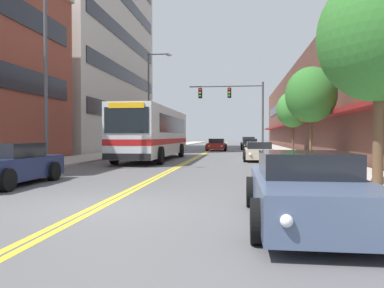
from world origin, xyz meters
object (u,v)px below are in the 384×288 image
traffic_signal_mast (237,102)px  street_tree_right_far (293,109)px  car_red_moving_lead (217,145)px  street_lamp_left_near (52,56)px  city_bus (154,131)px  car_navy_parked_left_mid (5,165)px  car_slate_blue_parked_right_foreground (306,189)px  car_champagne_parked_right_end (259,152)px  street_lamp_left_far (152,95)px  car_silver_parked_right_far (248,143)px  fire_hydrant (319,164)px  street_tree_right_mid (311,95)px  car_charcoal_parked_right_mid (250,144)px  street_tree_right_near (379,36)px  car_black_parked_left_far (174,144)px

traffic_signal_mast → street_tree_right_far: 4.98m
car_red_moving_lead → street_lamp_left_near: street_lamp_left_near is taller
street_lamp_left_near → city_bus: bearing=74.0°
car_red_moving_lead → street_lamp_left_near: size_ratio=0.49×
car_navy_parked_left_mid → car_slate_blue_parked_right_foreground: size_ratio=0.93×
car_champagne_parked_right_end → car_red_moving_lead: 16.54m
street_lamp_left_far → traffic_signal_mast: bearing=0.9°
city_bus → street_lamp_left_far: 10.91m
car_red_moving_lead → traffic_signal_mast: size_ratio=0.62×
car_navy_parked_left_mid → car_champagne_parked_right_end: (8.67, 13.03, -0.07)m
car_silver_parked_right_far → street_tree_right_far: street_tree_right_far is taller
street_tree_right_far → fire_hydrant: 20.14m
traffic_signal_mast → street_tree_right_mid: size_ratio=1.26×
car_navy_parked_left_mid → car_red_moving_lead: (5.02, 29.16, -0.03)m
city_bus → car_champagne_parked_right_end: (6.82, -0.11, -1.30)m
car_charcoal_parked_right_mid → street_lamp_left_near: street_lamp_left_near is taller
car_slate_blue_parked_right_foreground → street_tree_right_near: street_tree_right_near is taller
car_red_moving_lead → fire_hydrant: (5.26, -26.34, -0.06)m
street_tree_right_near → street_tree_right_mid: (0.23, 11.03, -0.42)m
car_black_parked_left_far → car_charcoal_parked_right_mid: 8.99m
car_slate_blue_parked_right_foreground → car_champagne_parked_right_end: car_slate_blue_parked_right_foreground is taller
car_red_moving_lead → car_navy_parked_left_mid: bearing=-99.8°
car_black_parked_left_far → fire_hydrant: (10.20, -27.69, -0.08)m
street_tree_right_mid → fire_hydrant: size_ratio=6.46×
car_charcoal_parked_right_mid → street_lamp_left_near: 30.58m
car_navy_parked_left_mid → car_silver_parked_right_far: 41.36m
car_navy_parked_left_mid → street_lamp_left_far: (-0.68, 23.13, 4.81)m
car_navy_parked_left_mid → car_slate_blue_parked_right_foreground: 9.55m
street_tree_right_far → fire_hydrant: street_tree_right_far is taller
fire_hydrant → street_lamp_left_far: bearing=118.4°
street_tree_right_mid → car_charcoal_parked_right_mid: bearing=97.1°
car_slate_blue_parked_right_foreground → car_red_moving_lead: bearing=96.1°
fire_hydrant → street_tree_right_far: bearing=84.7°
car_slate_blue_parked_right_foreground → street_lamp_left_near: 13.33m
car_champagne_parked_right_end → street_lamp_left_near: size_ratio=0.55×
city_bus → street_tree_right_far: street_tree_right_far is taller
traffic_signal_mast → street_lamp_left_far: 7.95m
street_tree_right_far → car_red_moving_lead: bearing=137.2°
car_charcoal_parked_right_mid → street_tree_right_near: size_ratio=0.79×
car_black_parked_left_far → car_charcoal_parked_right_mid: (8.60, 2.63, -0.04)m
street_tree_right_near → city_bus: bearing=125.2°
car_charcoal_parked_right_mid → street_tree_right_mid: street_tree_right_mid is taller
car_red_moving_lead → street_tree_right_mid: bearing=-70.6°
car_navy_parked_left_mid → street_tree_right_near: (11.24, -0.14, 3.69)m
city_bus → traffic_signal_mast: size_ratio=1.80×
car_black_parked_left_far → street_tree_right_mid: 22.92m
car_charcoal_parked_right_mid → car_red_moving_lead: (-3.66, -3.99, 0.02)m
car_silver_parked_right_far → car_champagne_parked_right_end: (-0.03, -27.41, -0.11)m
car_slate_blue_parked_right_foreground → car_red_moving_lead: car_red_moving_lead is taller
city_bus → car_slate_blue_parked_right_foreground: bearing=-68.6°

